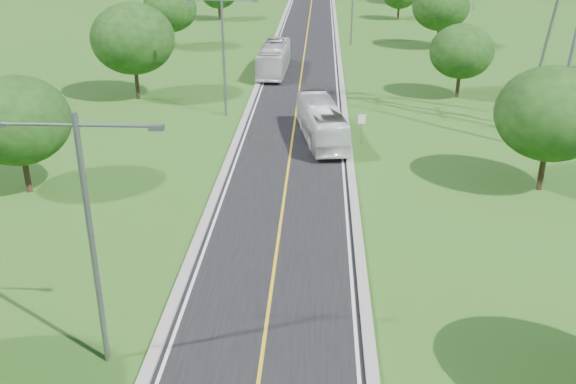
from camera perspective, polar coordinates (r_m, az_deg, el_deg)
name	(u,v)px	position (r m, az deg, el deg)	size (l,w,h in m)	color
ground	(301,76)	(69.85, 1.18, 10.30)	(260.00, 260.00, 0.00)	#2E5919
road	(303,63)	(75.69, 1.34, 11.36)	(8.00, 150.00, 0.06)	black
curb_left	(266,62)	(75.91, -1.94, 11.45)	(0.50, 150.00, 0.22)	gray
curb_right	(340,63)	(75.67, 4.62, 11.35)	(0.50, 150.00, 0.22)	gray
speed_limit_sign	(362,124)	(48.25, 6.56, 6.01)	(0.55, 0.09, 2.40)	slate
streetlight_near_left	(89,224)	(23.77, -17.25, -2.71)	(5.90, 0.25, 10.00)	slate
streetlight_mid_left	(223,46)	(54.50, -5.77, 12.79)	(5.90, 0.25, 10.00)	slate
tree_lb	(17,120)	(41.82, -22.93, 5.88)	(6.30, 6.30, 7.33)	black
tree_lc	(133,39)	(61.31, -13.63, 13.11)	(7.56, 7.56, 8.79)	black
tree_ld	(170,9)	(84.86, -10.46, 15.71)	(6.72, 6.72, 7.82)	black
tree_rb	(552,114)	(41.91, 22.38, 6.45)	(6.72, 6.72, 7.82)	black
tree_rc	(462,51)	(62.43, 15.18, 11.97)	(5.88, 5.88, 6.84)	black
tree_rd	(441,6)	(85.94, 13.44, 15.77)	(7.14, 7.14, 8.30)	black
bus_outbound	(321,122)	(48.84, 2.98, 6.24)	(2.43, 10.40, 2.90)	white
bus_inbound	(274,58)	(70.48, -1.26, 11.78)	(2.64, 11.30, 3.15)	silver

